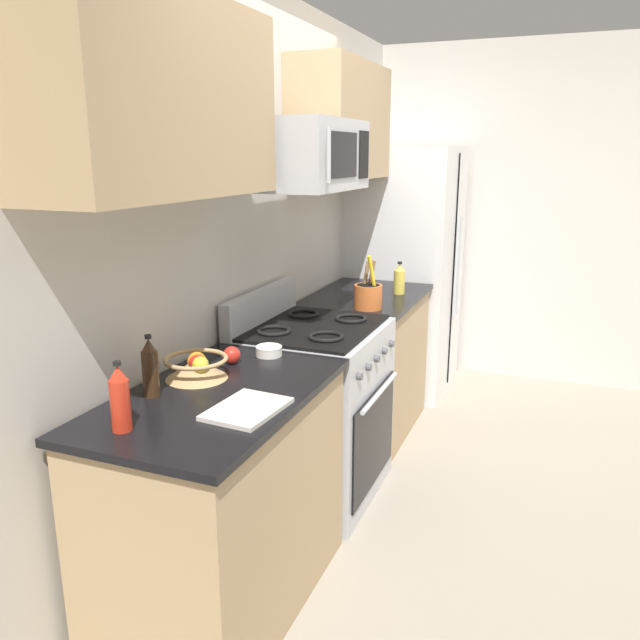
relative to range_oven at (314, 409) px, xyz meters
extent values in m
plane|color=gray|center=(0.00, -0.71, -0.47)|extent=(16.00, 16.00, 0.00)
cube|color=beige|center=(0.00, 0.40, 0.83)|extent=(8.00, 0.10, 2.60)
cube|color=tan|center=(-0.95, 0.00, -0.03)|extent=(1.08, 0.62, 0.88)
cube|color=black|center=(-0.95, 0.00, 0.42)|extent=(1.12, 0.66, 0.03)
cube|color=#B2B5BA|center=(0.00, 0.00, -0.02)|extent=(0.76, 0.66, 0.91)
cube|color=black|center=(0.00, -0.33, -0.11)|extent=(0.67, 0.01, 0.51)
cylinder|color=#B2B5BA|center=(0.00, -0.36, 0.15)|extent=(0.57, 0.02, 0.02)
cube|color=black|center=(0.00, 0.00, 0.45)|extent=(0.73, 0.59, 0.02)
cube|color=#B2B5BA|center=(0.00, 0.30, 0.53)|extent=(0.76, 0.06, 0.18)
torus|color=black|center=(-0.18, -0.14, 0.46)|extent=(0.17, 0.17, 0.02)
torus|color=black|center=(0.18, -0.14, 0.46)|extent=(0.17, 0.17, 0.02)
torus|color=black|center=(-0.18, 0.14, 0.46)|extent=(0.17, 0.17, 0.02)
torus|color=black|center=(0.18, 0.14, 0.46)|extent=(0.17, 0.17, 0.02)
cylinder|color=#4C4C51|center=(-0.27, -0.34, 0.32)|extent=(0.04, 0.02, 0.04)
cylinder|color=#4C4C51|center=(-0.14, -0.34, 0.32)|extent=(0.04, 0.02, 0.04)
cylinder|color=#4C4C51|center=(0.00, -0.34, 0.32)|extent=(0.04, 0.02, 0.04)
cylinder|color=#4C4C51|center=(0.14, -0.34, 0.32)|extent=(0.04, 0.02, 0.04)
cylinder|color=#4C4C51|center=(0.27, -0.34, 0.32)|extent=(0.04, 0.02, 0.04)
cube|color=tan|center=(0.87, 0.00, -0.03)|extent=(0.92, 0.62, 0.88)
cube|color=black|center=(0.87, 0.00, 0.42)|extent=(0.96, 0.66, 0.03)
cube|color=silver|center=(1.82, -0.02, 0.44)|extent=(0.88, 0.73, 1.82)
cube|color=black|center=(1.82, -0.38, 0.44)|extent=(0.01, 0.01, 1.73)
cylinder|color=#B2B5BA|center=(1.77, -0.41, 0.48)|extent=(0.02, 0.02, 0.73)
cylinder|color=#B2B5BA|center=(1.87, -0.41, 0.48)|extent=(0.02, 0.02, 0.73)
cube|color=beige|center=(2.36, -0.71, 0.83)|extent=(0.10, 8.00, 2.60)
cube|color=#B2B5BA|center=(0.00, 0.03, 1.29)|extent=(0.70, 0.40, 0.33)
cube|color=black|center=(-0.06, -0.17, 1.29)|extent=(0.38, 0.01, 0.20)
cube|color=black|center=(0.25, -0.17, 1.29)|extent=(0.14, 0.01, 0.23)
cylinder|color=#B2B5BA|center=(-0.31, -0.20, 1.29)|extent=(0.02, 0.02, 0.23)
cube|color=tan|center=(-0.95, 0.18, 1.49)|extent=(1.11, 0.34, 0.67)
cube|color=tan|center=(0.88, 0.18, 1.49)|extent=(0.95, 0.34, 0.67)
cylinder|color=#D1662D|center=(0.52, -0.13, 0.51)|extent=(0.16, 0.16, 0.14)
cylinder|color=black|center=(0.52, -0.13, 0.52)|extent=(0.13, 0.13, 0.12)
cylinder|color=olive|center=(0.55, -0.10, 0.59)|extent=(0.05, 0.05, 0.24)
cylinder|color=yellow|center=(0.50, -0.16, 0.61)|extent=(0.08, 0.05, 0.29)
cylinder|color=olive|center=(0.55, -0.13, 0.59)|extent=(0.02, 0.07, 0.25)
cone|color=tan|center=(-0.84, 0.15, 0.48)|extent=(0.25, 0.25, 0.08)
torus|color=tan|center=(-0.84, 0.15, 0.52)|extent=(0.25, 0.25, 0.02)
sphere|color=red|center=(-0.85, 0.14, 0.51)|extent=(0.07, 0.07, 0.07)
sphere|color=orange|center=(-0.84, 0.15, 0.51)|extent=(0.07, 0.07, 0.07)
sphere|color=yellow|center=(-0.87, 0.12, 0.51)|extent=(0.07, 0.07, 0.07)
sphere|color=red|center=(-0.63, 0.12, 0.47)|extent=(0.08, 0.08, 0.08)
cube|color=silver|center=(-1.06, -0.19, 0.45)|extent=(0.31, 0.24, 0.02)
cylinder|color=gold|center=(0.97, -0.19, 0.51)|extent=(0.07, 0.07, 0.15)
cone|color=gold|center=(0.97, -0.19, 0.61)|extent=(0.06, 0.06, 0.04)
cylinder|color=black|center=(0.97, -0.19, 0.64)|extent=(0.03, 0.03, 0.01)
cylinder|color=red|center=(-1.35, 0.11, 0.52)|extent=(0.06, 0.06, 0.17)
cone|color=red|center=(-1.35, 0.11, 0.63)|extent=(0.06, 0.06, 0.05)
cylinder|color=black|center=(-1.35, 0.11, 0.66)|extent=(0.03, 0.03, 0.01)
cylinder|color=#382314|center=(-1.07, 0.20, 0.52)|extent=(0.06, 0.06, 0.17)
cone|color=#382314|center=(-1.07, 0.20, 0.63)|extent=(0.05, 0.05, 0.05)
cylinder|color=black|center=(-1.07, 0.20, 0.67)|extent=(0.02, 0.02, 0.01)
cylinder|color=white|center=(-0.48, 0.02, 0.46)|extent=(0.12, 0.12, 0.04)
torus|color=white|center=(-0.48, 0.02, 0.48)|extent=(0.12, 0.12, 0.01)
camera|label=1|loc=(-2.87, -1.18, 1.30)|focal=35.52mm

